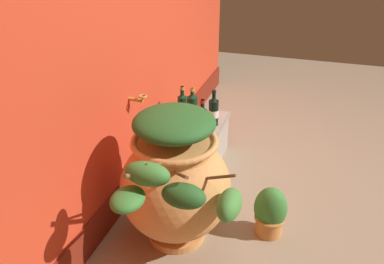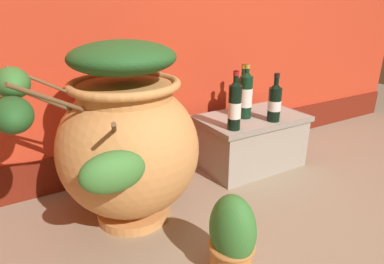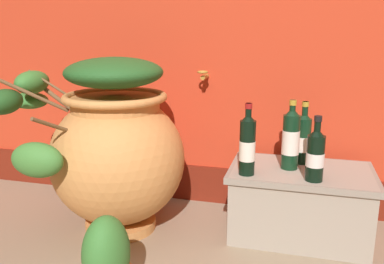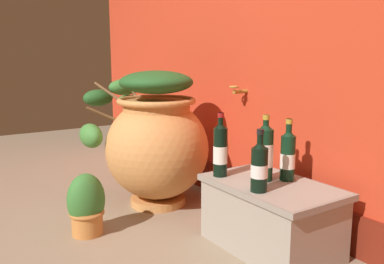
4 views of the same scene
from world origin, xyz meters
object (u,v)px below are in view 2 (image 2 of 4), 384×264
Objects in this scene: wine_bottle_left at (246,94)px; wine_bottle_back at (243,92)px; terracotta_urn at (126,138)px; wine_bottle_right at (275,101)px; potted_shrub at (232,237)px; wine_bottle_middle at (235,105)px.

wine_bottle_left is 0.11m from wine_bottle_back.
terracotta_urn is 0.92m from wine_bottle_back.
potted_shrub is at bearing -141.94° from wine_bottle_right.
wine_bottle_left is 0.18m from wine_bottle_right.
terracotta_urn is at bearing -168.72° from wine_bottle_left.
wine_bottle_left reaches higher than potted_shrub.
wine_bottle_right is at bearing -51.34° from wine_bottle_left.
wine_bottle_middle is at bearing -144.05° from wine_bottle_left.
potted_shrub is at bearing -126.91° from wine_bottle_middle.
wine_bottle_back is 1.08m from potted_shrub.
wine_bottle_back is (0.24, 0.23, -0.01)m from wine_bottle_middle.
wine_bottle_right is (0.93, 0.03, 0.04)m from terracotta_urn.
wine_bottle_back is (-0.05, 0.23, 0.01)m from wine_bottle_right.
wine_bottle_left is 0.98× the size of potted_shrub.
wine_bottle_right is at bearing -77.42° from wine_bottle_back.
wine_bottle_back is 0.92× the size of potted_shrub.
wine_bottle_left is at bearing 11.28° from terracotta_urn.
wine_bottle_right is (0.11, -0.14, -0.03)m from wine_bottle_left.
wine_bottle_left is 1.00× the size of wine_bottle_middle.
wine_bottle_back is at bearing 50.14° from potted_shrub.
terracotta_urn reaches higher than wine_bottle_right.
wine_bottle_right is (0.29, -0.00, -0.02)m from wine_bottle_middle.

